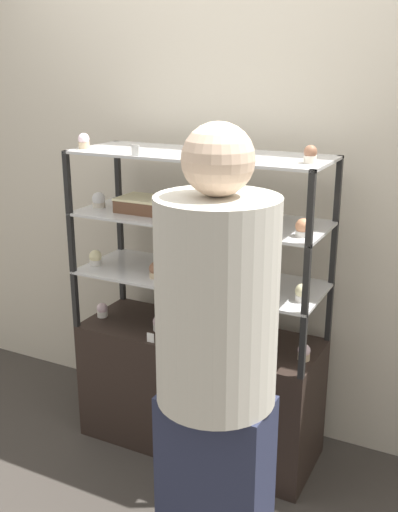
{
  "coord_description": "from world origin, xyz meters",
  "views": [
    {
      "loc": [
        1.15,
        -2.28,
        1.79
      ],
      "look_at": [
        0.0,
        0.0,
        0.97
      ],
      "focal_mm": 42.0,
      "sensor_mm": 36.0,
      "label": 1
    }
  ],
  "objects": [
    {
      "name": "sheet_cake_frosted",
      "position": [
        -0.27,
        -0.02,
        1.19
      ],
      "size": [
        0.23,
        0.18,
        0.07
      ],
      "color": "brown",
      "rests_on": "display_riser_middle"
    },
    {
      "name": "cupcake_9",
      "position": [
        -0.01,
        -0.04,
        1.19
      ],
      "size": [
        0.06,
        0.06,
        0.07
      ],
      "color": "beige",
      "rests_on": "display_riser_middle"
    },
    {
      "name": "display_riser_lower",
      "position": [
        0.0,
        0.0,
        0.86
      ],
      "size": [
        1.14,
        0.42,
        0.28
      ],
      "color": "black",
      "rests_on": "display_base"
    },
    {
      "name": "cupcake_6",
      "position": [
        0.17,
        -0.11,
        0.91
      ],
      "size": [
        0.06,
        0.06,
        0.07
      ],
      "color": "beige",
      "rests_on": "display_riser_lower"
    },
    {
      "name": "cupcake_1",
      "position": [
        -0.18,
        -0.06,
        0.63
      ],
      "size": [
        0.05,
        0.05,
        0.07
      ],
      "color": "white",
      "rests_on": "display_base"
    },
    {
      "name": "display_base",
      "position": [
        0.0,
        0.0,
        0.3
      ],
      "size": [
        1.14,
        0.42,
        0.6
      ],
      "color": "black",
      "rests_on": "ground_plane"
    },
    {
      "name": "price_tag_1",
      "position": [
        0.08,
        -0.19,
        0.9
      ],
      "size": [
        0.04,
        0.0,
        0.04
      ],
      "color": "white",
      "rests_on": "display_riser_lower"
    },
    {
      "name": "cupcake_4",
      "position": [
        -0.52,
        -0.07,
        0.91
      ],
      "size": [
        0.06,
        0.06,
        0.07
      ],
      "color": "white",
      "rests_on": "display_riser_lower"
    },
    {
      "name": "cupcake_5",
      "position": [
        -0.17,
        -0.1,
        0.91
      ],
      "size": [
        0.06,
        0.06,
        0.07
      ],
      "color": "#CCB28C",
      "rests_on": "display_riser_lower"
    },
    {
      "name": "price_tag_2",
      "position": [
        0.3,
        -0.19,
        1.18
      ],
      "size": [
        0.04,
        0.0,
        0.04
      ],
      "color": "white",
      "rests_on": "display_riser_middle"
    },
    {
      "name": "display_riser_upper",
      "position": [
        0.0,
        0.0,
        1.41
      ],
      "size": [
        1.14,
        0.42,
        0.28
      ],
      "color": "black",
      "rests_on": "display_riser_middle"
    },
    {
      "name": "cupcake_2",
      "position": [
        0.18,
        -0.05,
        0.63
      ],
      "size": [
        0.05,
        0.05,
        0.07
      ],
      "color": "beige",
      "rests_on": "display_base"
    },
    {
      "name": "ground_plane",
      "position": [
        0.0,
        0.0,
        0.0
      ],
      "size": [
        20.0,
        20.0,
        0.0
      ],
      "primitive_type": "plane",
      "color": "#38332D"
    },
    {
      "name": "cupcake_7",
      "position": [
        0.51,
        -0.07,
        0.91
      ],
      "size": [
        0.06,
        0.06,
        0.07
      ],
      "color": "white",
      "rests_on": "display_riser_lower"
    },
    {
      "name": "cupcake_10",
      "position": [
        0.5,
        -0.1,
        1.19
      ],
      "size": [
        0.06,
        0.06,
        0.07
      ],
      "color": "white",
      "rests_on": "display_riser_middle"
    },
    {
      "name": "layer_cake_centerpiece",
      "position": [
        0.01,
        0.06,
        0.65
      ],
      "size": [
        0.19,
        0.19,
        0.11
      ],
      "color": "#C66660",
      "rests_on": "display_base"
    },
    {
      "name": "cupcake_11",
      "position": [
        -0.52,
        -0.11,
        1.47
      ],
      "size": [
        0.05,
        0.05,
        0.07
      ],
      "color": "#CCB28C",
      "rests_on": "display_riser_upper"
    },
    {
      "name": "price_tag_3",
      "position": [
        -0.2,
        -0.19,
        1.46
      ],
      "size": [
        0.04,
        0.0,
        0.04
      ],
      "color": "white",
      "rests_on": "display_riser_upper"
    },
    {
      "name": "price_tag_0",
      "position": [
        -0.15,
        -0.19,
        0.62
      ],
      "size": [
        0.04,
        0.0,
        0.04
      ],
      "color": "white",
      "rests_on": "display_base"
    },
    {
      "name": "cupcake_3",
      "position": [
        0.52,
        -0.04,
        0.63
      ],
      "size": [
        0.05,
        0.05,
        0.07
      ],
      "color": "#CCB28C",
      "rests_on": "display_base"
    },
    {
      "name": "cupcake_0",
      "position": [
        -0.51,
        -0.05,
        0.63
      ],
      "size": [
        0.05,
        0.05,
        0.07
      ],
      "color": "white",
      "rests_on": "display_base"
    },
    {
      "name": "back_wall",
      "position": [
        0.0,
        0.35,
        1.3
      ],
      "size": [
        8.0,
        0.05,
        2.6
      ],
      "color": "beige",
      "rests_on": "ground_plane"
    },
    {
      "name": "cupcake_8",
      "position": [
        -0.5,
        -0.04,
        1.19
      ],
      "size": [
        0.06,
        0.06,
        0.07
      ],
      "color": "beige",
      "rests_on": "display_riser_middle"
    },
    {
      "name": "display_riser_middle",
      "position": [
        0.0,
        0.0,
        1.13
      ],
      "size": [
        1.14,
        0.42,
        0.28
      ],
      "color": "black",
      "rests_on": "display_riser_lower"
    },
    {
      "name": "cupcake_13",
      "position": [
        0.5,
        -0.06,
        1.47
      ],
      "size": [
        0.05,
        0.05,
        0.07
      ],
      "color": "beige",
      "rests_on": "display_riser_upper"
    },
    {
      "name": "customer_figure",
      "position": [
        0.43,
        -0.73,
        0.88
      ],
      "size": [
        0.38,
        0.38,
        1.64
      ],
      "color": "#282D47",
      "rests_on": "ground_plane"
    },
    {
      "name": "cupcake_12",
      "position": [
        -0.0,
        -0.04,
        1.47
      ],
      "size": [
        0.05,
        0.05,
        0.07
      ],
      "color": "beige",
      "rests_on": "display_riser_upper"
    }
  ]
}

